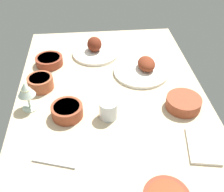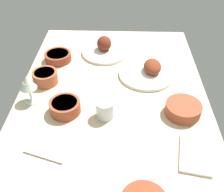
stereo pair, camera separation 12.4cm
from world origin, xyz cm
name	(u,v)px [view 2 (the right image)]	position (x,y,z in cm)	size (l,w,h in cm)	color
dining_table	(112,102)	(0.00, 0.00, 2.00)	(140.00, 90.00, 4.00)	#C6B28E
plate_near_viewer	(148,71)	(20.55, -18.25, 5.99)	(28.73, 28.73, 7.35)	white
plate_far_side	(105,49)	(42.06, 5.76, 6.49)	(26.77, 26.77, 9.52)	white
bowl_pasta	(183,109)	(-8.47, -31.26, 6.81)	(15.55, 15.55, 5.13)	brown
bowl_cream	(45,77)	(11.99, 33.74, 7.39)	(12.31, 12.31, 6.27)	#A35133
bowl_soup	(58,56)	(32.80, 31.39, 6.52)	(14.66, 14.66, 4.57)	brown
bowl_potatoes	(65,106)	(-9.08, 20.27, 7.03)	(13.56, 13.56, 5.58)	brown
wine_glass	(28,84)	(-2.28, 37.25, 13.93)	(7.60, 7.60, 14.00)	silver
water_tumbler	(105,109)	(-11.28, 2.59, 8.01)	(7.89, 7.89, 8.03)	silver
folded_napkin	(195,155)	(-31.38, -32.33, 4.60)	(17.63, 11.53, 1.20)	white
fork_loose	(43,157)	(-34.24, 24.63, 4.40)	(16.60, 0.90, 0.80)	silver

